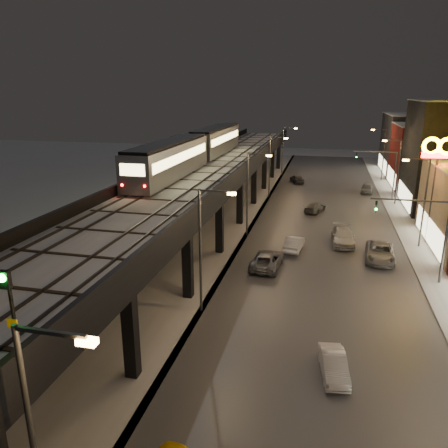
# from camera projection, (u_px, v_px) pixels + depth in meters

# --- Properties ---
(road_surface) EXTENTS (17.00, 120.00, 0.06)m
(road_surface) POSITION_uv_depth(u_px,v_px,m) (323.00, 229.00, 50.03)
(road_surface) COLOR #46474D
(road_surface) RESTS_ON ground
(sidewalk_right) EXTENTS (4.00, 120.00, 0.14)m
(sidewalk_right) POSITION_uv_depth(u_px,v_px,m) (417.00, 235.00, 47.82)
(sidewalk_right) COLOR #9FA1A8
(sidewalk_right) RESTS_ON ground
(under_viaduct_pavement) EXTENTS (11.00, 120.00, 0.06)m
(under_viaduct_pavement) POSITION_uv_depth(u_px,v_px,m) (210.00, 221.00, 53.01)
(under_viaduct_pavement) COLOR #9FA1A8
(under_viaduct_pavement) RESTS_ON ground
(elevated_viaduct) EXTENTS (9.00, 100.00, 6.30)m
(elevated_viaduct) POSITION_uv_depth(u_px,v_px,m) (202.00, 181.00, 48.44)
(elevated_viaduct) COLOR black
(elevated_viaduct) RESTS_ON ground
(viaduct_trackbed) EXTENTS (8.40, 100.00, 0.32)m
(viaduct_trackbed) POSITION_uv_depth(u_px,v_px,m) (202.00, 174.00, 48.34)
(viaduct_trackbed) COLOR #B2B7C1
(viaduct_trackbed) RESTS_ON elevated_viaduct
(viaduct_parapet_streetside) EXTENTS (0.30, 100.00, 1.10)m
(viaduct_parapet_streetside) POSITION_uv_depth(u_px,v_px,m) (241.00, 171.00, 47.27)
(viaduct_parapet_streetside) COLOR black
(viaduct_parapet_streetside) RESTS_ON elevated_viaduct
(viaduct_parapet_far) EXTENTS (0.30, 100.00, 1.10)m
(viaduct_parapet_far) POSITION_uv_depth(u_px,v_px,m) (165.00, 168.00, 49.19)
(viaduct_parapet_far) COLOR black
(viaduct_parapet_far) RESTS_ON elevated_viaduct
(building_e) EXTENTS (12.20, 12.20, 10.16)m
(building_e) POSITION_uv_depth(u_px,v_px,m) (433.00, 157.00, 70.07)
(building_e) COLOR maroon
(building_e) RESTS_ON ground
(building_f) EXTENTS (12.20, 16.20, 11.16)m
(building_f) POSITION_uv_depth(u_px,v_px,m) (418.00, 144.00, 82.96)
(building_f) COLOR #222326
(building_f) RESTS_ON ground
(streetlight_left_0) EXTENTS (2.57, 0.28, 9.00)m
(streetlight_left_0) POSITION_uv_depth(u_px,v_px,m) (40.00, 438.00, 13.02)
(streetlight_left_0) COLOR #38383A
(streetlight_left_0) RESTS_ON ground
(streetlight_left_1) EXTENTS (2.57, 0.28, 9.00)m
(streetlight_left_1) POSITION_uv_depth(u_px,v_px,m) (204.00, 243.00, 29.78)
(streetlight_left_1) COLOR #38383A
(streetlight_left_1) RESTS_ON ground
(streetlight_left_2) EXTENTS (2.57, 0.28, 9.00)m
(streetlight_left_2) POSITION_uv_depth(u_px,v_px,m) (250.00, 188.00, 46.54)
(streetlight_left_2) COLOR #38383A
(streetlight_left_2) RESTS_ON ground
(streetlight_right_2) EXTENTS (2.56, 0.28, 9.00)m
(streetlight_right_2) POSITION_uv_depth(u_px,v_px,m) (422.00, 197.00, 42.76)
(streetlight_right_2) COLOR #38383A
(streetlight_right_2) RESTS_ON ground
(streetlight_left_3) EXTENTS (2.57, 0.28, 9.00)m
(streetlight_left_3) POSITION_uv_depth(u_px,v_px,m) (272.00, 163.00, 63.30)
(streetlight_left_3) COLOR #38383A
(streetlight_left_3) RESTS_ON ground
(streetlight_right_3) EXTENTS (2.56, 0.28, 9.00)m
(streetlight_right_3) POSITION_uv_depth(u_px,v_px,m) (397.00, 167.00, 59.52)
(streetlight_right_3) COLOR #38383A
(streetlight_right_3) RESTS_ON ground
(streetlight_left_4) EXTENTS (2.57, 0.28, 9.00)m
(streetlight_left_4) POSITION_uv_depth(u_px,v_px,m) (284.00, 148.00, 80.06)
(streetlight_left_4) COLOR #38383A
(streetlight_left_4) RESTS_ON ground
(streetlight_right_4) EXTENTS (2.56, 0.28, 9.00)m
(streetlight_right_4) POSITION_uv_depth(u_px,v_px,m) (383.00, 151.00, 76.28)
(streetlight_right_4) COLOR #38383A
(streetlight_right_4) RESTS_ON ground
(traffic_light_rig_a) EXTENTS (6.10, 0.34, 7.00)m
(traffic_light_rig_a) POSITION_uv_depth(u_px,v_px,m) (431.00, 231.00, 34.79)
(traffic_light_rig_a) COLOR #38383A
(traffic_light_rig_a) RESTS_ON ground
(traffic_light_rig_b) EXTENTS (6.10, 0.34, 7.00)m
(traffic_light_rig_b) POSITION_uv_depth(u_px,v_px,m) (387.00, 169.00, 62.72)
(traffic_light_rig_b) COLOR #38383A
(traffic_light_rig_b) RESTS_ON ground
(subway_train) EXTENTS (3.05, 37.66, 3.65)m
(subway_train) POSITION_uv_depth(u_px,v_px,m) (197.00, 148.00, 54.20)
(subway_train) COLOR gray
(subway_train) RESTS_ON viaduct_trackbed
(rail_signal) EXTENTS (0.37, 0.44, 3.22)m
(rail_signal) POSITION_uv_depth(u_px,v_px,m) (9.00, 298.00, 13.74)
(rail_signal) COLOR black
(rail_signal) RESTS_ON viaduct_trackbed
(car_near_white) EXTENTS (1.90, 4.33, 1.38)m
(car_near_white) POSITION_uv_depth(u_px,v_px,m) (294.00, 244.00, 43.17)
(car_near_white) COLOR white
(car_near_white) RESTS_ON ground
(car_mid_silver) EXTENTS (2.75, 5.38, 1.46)m
(car_mid_silver) POSITION_uv_depth(u_px,v_px,m) (267.00, 260.00, 38.85)
(car_mid_silver) COLOR slate
(car_mid_silver) RESTS_ON ground
(car_mid_dark) EXTENTS (3.05, 4.68, 1.26)m
(car_mid_dark) POSITION_uv_depth(u_px,v_px,m) (315.00, 208.00, 56.93)
(car_mid_dark) COLOR #535457
(car_mid_dark) RESTS_ON ground
(car_far_white) EXTENTS (2.97, 4.48, 1.42)m
(car_far_white) POSITION_uv_depth(u_px,v_px,m) (297.00, 179.00, 75.26)
(car_far_white) COLOR #393A3C
(car_far_white) RESTS_ON ground
(car_onc_silver) EXTENTS (1.84, 3.91, 1.24)m
(car_onc_silver) POSITION_uv_depth(u_px,v_px,m) (334.00, 366.00, 24.10)
(car_onc_silver) COLOR silver
(car_onc_silver) RESTS_ON ground
(car_onc_dark) EXTENTS (2.93, 5.69, 1.54)m
(car_onc_dark) POSITION_uv_depth(u_px,v_px,m) (380.00, 253.00, 40.53)
(car_onc_dark) COLOR gray
(car_onc_dark) RESTS_ON ground
(car_onc_white) EXTENTS (2.41, 5.42, 1.54)m
(car_onc_white) POSITION_uv_depth(u_px,v_px,m) (343.00, 237.00, 44.94)
(car_onc_white) COLOR silver
(car_onc_white) RESTS_ON ground
(car_onc_red) EXTENTS (2.15, 4.30, 1.41)m
(car_onc_red) POSITION_uv_depth(u_px,v_px,m) (367.00, 189.00, 67.81)
(car_onc_red) COLOR slate
(car_onc_red) RESTS_ON ground
(sign_mcdonalds) EXTENTS (3.23, 0.45, 10.91)m
(sign_mcdonalds) POSITION_uv_depth(u_px,v_px,m) (438.00, 157.00, 42.94)
(sign_mcdonalds) COLOR #38383A
(sign_mcdonalds) RESTS_ON ground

